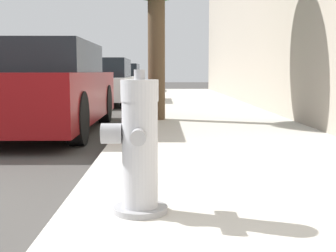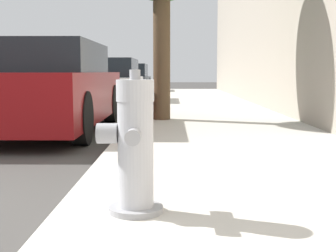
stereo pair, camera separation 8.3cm
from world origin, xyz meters
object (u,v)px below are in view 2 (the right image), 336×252
at_px(fire_hydrant, 134,148).
at_px(parked_car_mid, 110,82).
at_px(parked_car_far, 128,79).
at_px(parked_car_near, 47,88).

relative_size(fire_hydrant, parked_car_mid, 0.18).
xyz_separation_m(parked_car_mid, parked_car_far, (-0.14, 7.02, -0.01)).
relative_size(parked_car_near, parked_car_far, 1.02).
relative_size(parked_car_mid, parked_car_far, 1.03).
bearing_deg(parked_car_far, parked_car_near, -89.89).
bearing_deg(parked_car_far, parked_car_mid, -88.88).
distance_m(fire_hydrant, parked_car_mid, 11.30).
relative_size(fire_hydrant, parked_car_far, 0.19).
distance_m(fire_hydrant, parked_car_far, 18.29).
height_order(parked_car_mid, parked_car_far, parked_car_mid).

